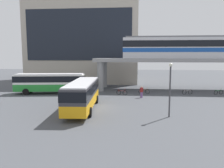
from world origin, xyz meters
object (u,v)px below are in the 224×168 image
Objects in this scene: bus_secondary at (50,81)px; bicycle_green at (218,92)px; pedestrian_waiting_near_stop at (142,92)px; station_building at (86,42)px; bicycle_red at (122,92)px; bus_main at (83,92)px; bicycle_silver at (187,92)px; train at (189,47)px; bicycle_brown at (144,91)px.

bus_secondary reaches higher than bicycle_green.
bicycle_green is at bearing 17.55° from pedestrian_waiting_near_stop.
station_building reaches higher than bicycle_red.
bus_main and bus_secondary have the same top height.
bus_secondary is 6.51× the size of bicycle_silver.
bicycle_green is (3.80, -4.24, -7.22)m from train.
bus_secondary is (-1.97, -19.28, -7.42)m from station_building.
bus_main is 10.51m from pedestrian_waiting_near_stop.
bus_main is at bearing -123.45° from bicycle_brown.
bus_main is at bearing -131.82° from pedestrian_waiting_near_stop.
train is at bearing 76.73° from bicycle_silver.
pedestrian_waiting_near_stop is at bearing -154.08° from bicycle_silver.
pedestrian_waiting_near_stop is (2.98, -2.28, 0.45)m from bicycle_red.
bicycle_green is at bearing 3.27° from bus_secondary.
bicycle_green is at bearing -48.14° from train.
train reaches higher than bicycle_silver.
bus_secondary reaches higher than bicycle_red.
train is 13.28× the size of bicycle_silver.
bus_secondary is 22.03m from bicycle_silver.
bicycle_silver is 4.88m from bicycle_green.
pedestrian_waiting_near_stop is (-12.24, -3.87, 0.45)m from bicycle_green.
bus_main is 6.44× the size of bicycle_silver.
bicycle_brown is at bearing 179.82° from bicycle_silver.
train is at bearing 45.90° from bus_main.
bicycle_brown is (13.15, -18.02, -9.05)m from station_building.
train is 14.71m from bicycle_red.
bicycle_brown is at bearing 20.45° from bicycle_red.
bus_main reaches higher than bicycle_red.
bicycle_brown is at bearing 4.77° from bus_secondary.
bicycle_green is 0.96× the size of pedestrian_waiting_near_stop.
station_building reaches higher than pedestrian_waiting_near_stop.
pedestrian_waiting_near_stop is (-0.56, -3.60, 0.45)m from bicycle_brown.
bicycle_brown is at bearing 56.55° from bus_main.
bicycle_silver is 1.01× the size of pedestrian_waiting_near_stop.
bicycle_green is at bearing -35.57° from station_building.
bicycle_silver is (10.35, 1.30, 0.00)m from bicycle_red.
train is 13.31× the size of bicycle_red.
pedestrian_waiting_near_stop reaches higher than bicycle_green.
bicycle_red is at bearing -174.04° from bicycle_green.
bicycle_green is (26.80, 1.53, -1.63)m from bus_secondary.
bicycle_silver is at bearing 38.41° from bus_main.
bus_main reaches higher than pedestrian_waiting_near_stop.
bicycle_silver is 6.81m from bicycle_brown.
bicycle_silver is 1.05× the size of bicycle_green.
bicycle_silver is (19.96, -18.04, -9.05)m from station_building.
train is 22.82m from bus_main.
bicycle_green is 12.84m from pedestrian_waiting_near_stop.
station_building reaches higher than bicycle_silver.
station_building is 24.08m from bicycle_brown.
bicycle_red is 1.01× the size of pedestrian_waiting_near_stop.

